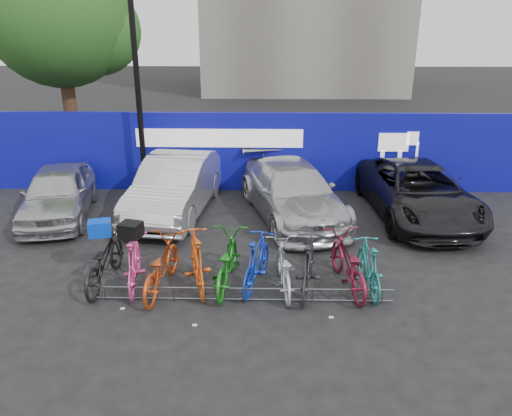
{
  "coord_description": "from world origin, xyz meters",
  "views": [
    {
      "loc": [
        0.43,
        -8.74,
        4.97
      ],
      "look_at": [
        0.19,
        2.0,
        0.9
      ],
      "focal_mm": 35.0,
      "sensor_mm": 36.0,
      "label": 1
    }
  ],
  "objects_px": {
    "bike_2": "(161,266)",
    "bike_3": "(197,261)",
    "bike_8": "(347,263)",
    "lamppost": "(137,85)",
    "bike_9": "(369,267)",
    "bike_0": "(104,260)",
    "bike_1": "(134,262)",
    "tree": "(65,17)",
    "car_0": "(58,193)",
    "car_2": "(292,191)",
    "bike_6": "(283,268)",
    "bike_rack": "(243,294)",
    "car_3": "(417,191)",
    "bike_5": "(257,262)",
    "car_1": "(176,186)",
    "bike_7": "(308,266)",
    "bike_4": "(226,261)"
  },
  "relations": [
    {
      "from": "bike_2",
      "to": "bike_3",
      "type": "bearing_deg",
      "value": -159.75
    },
    {
      "from": "bike_8",
      "to": "lamppost",
      "type": "bearing_deg",
      "value": -55.96
    },
    {
      "from": "lamppost",
      "to": "bike_9",
      "type": "bearing_deg",
      "value": -44.47
    },
    {
      "from": "bike_2",
      "to": "bike_3",
      "type": "distance_m",
      "value": 0.7
    },
    {
      "from": "bike_0",
      "to": "bike_1",
      "type": "distance_m",
      "value": 0.63
    },
    {
      "from": "bike_1",
      "to": "bike_9",
      "type": "height_order",
      "value": "bike_1"
    },
    {
      "from": "tree",
      "to": "car_0",
      "type": "height_order",
      "value": "tree"
    },
    {
      "from": "car_0",
      "to": "car_2",
      "type": "bearing_deg",
      "value": -9.48
    },
    {
      "from": "bike_1",
      "to": "bike_6",
      "type": "xyz_separation_m",
      "value": [
        2.92,
        -0.04,
        -0.07
      ]
    },
    {
      "from": "bike_1",
      "to": "bike_3",
      "type": "xyz_separation_m",
      "value": [
        1.23,
        0.02,
        0.03
      ]
    },
    {
      "from": "bike_rack",
      "to": "bike_2",
      "type": "height_order",
      "value": "bike_2"
    },
    {
      "from": "car_2",
      "to": "bike_1",
      "type": "height_order",
      "value": "car_2"
    },
    {
      "from": "car_0",
      "to": "bike_3",
      "type": "distance_m",
      "value": 5.53
    },
    {
      "from": "bike_1",
      "to": "lamppost",
      "type": "bearing_deg",
      "value": -87.24
    },
    {
      "from": "car_3",
      "to": "bike_2",
      "type": "relative_size",
      "value": 2.57
    },
    {
      "from": "tree",
      "to": "bike_6",
      "type": "relative_size",
      "value": 4.39
    },
    {
      "from": "car_2",
      "to": "car_3",
      "type": "height_order",
      "value": "car_2"
    },
    {
      "from": "bike_9",
      "to": "tree",
      "type": "bearing_deg",
      "value": -51.36
    },
    {
      "from": "bike_6",
      "to": "bike_9",
      "type": "distance_m",
      "value": 1.65
    },
    {
      "from": "bike_1",
      "to": "bike_9",
      "type": "distance_m",
      "value": 4.57
    },
    {
      "from": "car_3",
      "to": "bike_5",
      "type": "bearing_deg",
      "value": -140.83
    },
    {
      "from": "car_1",
      "to": "bike_6",
      "type": "xyz_separation_m",
      "value": [
        2.8,
        -4.1,
        -0.31
      ]
    },
    {
      "from": "bike_2",
      "to": "bike_6",
      "type": "bearing_deg",
      "value": -170.62
    },
    {
      "from": "car_2",
      "to": "bike_6",
      "type": "bearing_deg",
      "value": -110.46
    },
    {
      "from": "tree",
      "to": "bike_1",
      "type": "xyz_separation_m",
      "value": [
        4.62,
        -10.12,
        -4.53
      ]
    },
    {
      "from": "tree",
      "to": "bike_7",
      "type": "xyz_separation_m",
      "value": [
        8.02,
        -10.25,
        -4.51
      ]
    },
    {
      "from": "bike_0",
      "to": "bike_1",
      "type": "height_order",
      "value": "bike_1"
    },
    {
      "from": "car_1",
      "to": "bike_6",
      "type": "relative_size",
      "value": 2.64
    },
    {
      "from": "car_2",
      "to": "bike_5",
      "type": "bearing_deg",
      "value": -118.23
    },
    {
      "from": "bike_2",
      "to": "bike_3",
      "type": "height_order",
      "value": "bike_3"
    },
    {
      "from": "car_1",
      "to": "bike_8",
      "type": "xyz_separation_m",
      "value": [
        4.04,
        -4.02,
        -0.24
      ]
    },
    {
      "from": "car_0",
      "to": "bike_2",
      "type": "bearing_deg",
      "value": -58.66
    },
    {
      "from": "lamppost",
      "to": "bike_3",
      "type": "xyz_separation_m",
      "value": [
        2.28,
        -5.44,
        -2.71
      ]
    },
    {
      "from": "bike_0",
      "to": "bike_4",
      "type": "distance_m",
      "value": 2.43
    },
    {
      "from": "bike_6",
      "to": "bike_7",
      "type": "height_order",
      "value": "bike_7"
    },
    {
      "from": "bike_5",
      "to": "lamppost",
      "type": "bearing_deg",
      "value": -42.78
    },
    {
      "from": "car_0",
      "to": "lamppost",
      "type": "bearing_deg",
      "value": 32.56
    },
    {
      "from": "lamppost",
      "to": "car_2",
      "type": "xyz_separation_m",
      "value": [
        4.31,
        -1.62,
        -2.56
      ]
    },
    {
      "from": "car_3",
      "to": "bike_rack",
      "type": "bearing_deg",
      "value": -138.41
    },
    {
      "from": "car_3",
      "to": "lamppost",
      "type": "bearing_deg",
      "value": 164.98
    },
    {
      "from": "bike_0",
      "to": "bike_3",
      "type": "relative_size",
      "value": 1.07
    },
    {
      "from": "car_3",
      "to": "bike_3",
      "type": "xyz_separation_m",
      "value": [
        -5.35,
        -3.91,
        -0.13
      ]
    },
    {
      "from": "bike_0",
      "to": "bike_2",
      "type": "relative_size",
      "value": 1.02
    },
    {
      "from": "tree",
      "to": "bike_3",
      "type": "distance_m",
      "value": 12.51
    },
    {
      "from": "lamppost",
      "to": "car_1",
      "type": "bearing_deg",
      "value": -50.19
    },
    {
      "from": "car_0",
      "to": "car_3",
      "type": "relative_size",
      "value": 0.8
    },
    {
      "from": "car_1",
      "to": "bike_5",
      "type": "xyz_separation_m",
      "value": [
        2.28,
        -4.0,
        -0.24
      ]
    },
    {
      "from": "car_0",
      "to": "bike_8",
      "type": "height_order",
      "value": "car_0"
    },
    {
      "from": "car_2",
      "to": "bike_2",
      "type": "distance_m",
      "value": 4.82
    },
    {
      "from": "bike_2",
      "to": "bike_7",
      "type": "relative_size",
      "value": 1.06
    }
  ]
}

